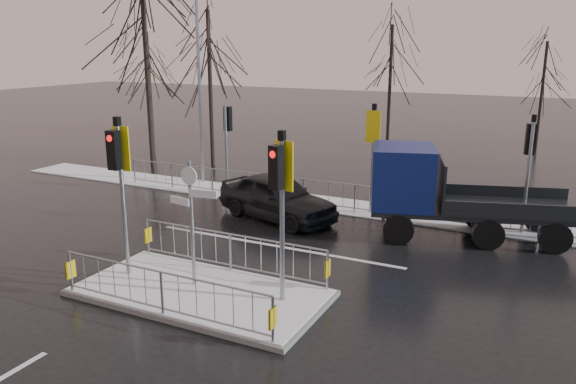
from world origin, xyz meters
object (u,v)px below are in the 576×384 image
at_px(car_far_lane, 277,197).
at_px(traffic_island, 200,280).
at_px(street_lamp_left, 201,77).
at_px(flatbed_truck, 431,189).

bearing_deg(car_far_lane, traffic_island, -152.11).
distance_m(car_far_lane, street_lamp_left, 7.22).
bearing_deg(street_lamp_left, traffic_island, -55.93).
height_order(traffic_island, street_lamp_left, street_lamp_left).
bearing_deg(flatbed_truck, traffic_island, -119.97).
relative_size(traffic_island, car_far_lane, 1.34).
bearing_deg(flatbed_truck, street_lamp_left, 165.25).
bearing_deg(traffic_island, street_lamp_left, 124.07).
distance_m(car_far_lane, flatbed_truck, 5.15).
relative_size(traffic_island, flatbed_truck, 0.93).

